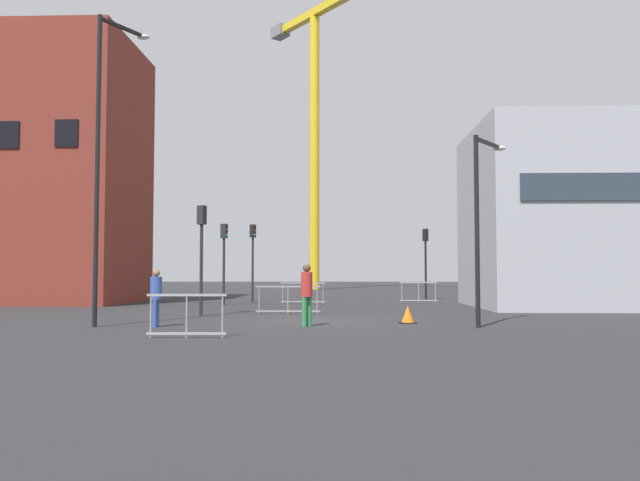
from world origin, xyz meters
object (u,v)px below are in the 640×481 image
object	(u,v)px
streetlamp_tall	(103,146)
pedestrian_waiting	(156,293)
traffic_cone_on_verge	(408,315)
traffic_light_median	(425,252)
streetlamp_short	(481,210)
traffic_light_island	(224,250)
traffic_light_verge	(253,250)
traffic_light_near	(201,242)
pedestrian_walking	(307,290)
construction_crane	(317,101)

from	to	relation	value
streetlamp_tall	pedestrian_waiting	size ratio (longest dim) A/B	5.53
traffic_cone_on_verge	traffic_light_median	bearing A→B (deg)	80.14
streetlamp_short	traffic_light_island	distance (m)	15.13
traffic_light_verge	traffic_cone_on_verge	xyz separation A→B (m)	(6.89, -13.84, -2.55)
streetlamp_tall	traffic_light_verge	size ratio (longest dim) A/B	2.23
streetlamp_short	traffic_light_near	size ratio (longest dim) A/B	1.39
streetlamp_tall	traffic_cone_on_verge	distance (m)	10.71
streetlamp_tall	traffic_light_island	size ratio (longest dim) A/B	2.37
traffic_light_near	streetlamp_short	bearing A→B (deg)	-24.47
traffic_light_island	pedestrian_waiting	bearing A→B (deg)	-89.00
traffic_light_verge	traffic_light_near	bearing A→B (deg)	-92.06
streetlamp_tall	traffic_cone_on_verge	world-z (taller)	streetlamp_tall
traffic_light_near	pedestrian_walking	bearing A→B (deg)	-46.09
traffic_light_near	streetlamp_tall	bearing A→B (deg)	-113.91
construction_crane	traffic_cone_on_verge	bearing A→B (deg)	-83.51
construction_crane	pedestrian_waiting	world-z (taller)	construction_crane
streetlamp_tall	pedestrian_walking	xyz separation A→B (m)	(6.14, 0.20, -4.31)
streetlamp_short	pedestrian_walking	xyz separation A→B (m)	(-5.20, -0.05, -2.38)
streetlamp_short	traffic_cone_on_verge	size ratio (longest dim) A/B	10.19
streetlamp_tall	pedestrian_waiting	xyz separation A→B (m)	(1.70, -0.10, -4.42)
construction_crane	streetlamp_short	size ratio (longest dim) A/B	4.66
streetlamp_tall	streetlamp_short	bearing A→B (deg)	1.27
construction_crane	traffic_light_verge	bearing A→B (deg)	-96.69
traffic_light_near	pedestrian_walking	size ratio (longest dim) A/B	2.20
traffic_light_island	streetlamp_short	bearing A→B (deg)	-49.33
streetlamp_tall	traffic_light_near	bearing A→B (deg)	66.09
traffic_light_near	pedestrian_waiting	xyz separation A→B (m)	(-0.30, -4.60, -1.75)
traffic_light_verge	traffic_light_island	distance (m)	3.74
traffic_light_verge	pedestrian_waiting	world-z (taller)	traffic_light_verge
traffic_light_verge	traffic_light_median	distance (m)	9.88
traffic_light_island	traffic_cone_on_verge	size ratio (longest dim) A/B	7.12
construction_crane	traffic_light_island	xyz separation A→B (m)	(-3.59, -26.63, -14.71)
streetlamp_tall	traffic_light_verge	bearing A→B (deg)	81.16
streetlamp_tall	pedestrian_walking	world-z (taller)	streetlamp_tall
construction_crane	traffic_light_verge	world-z (taller)	construction_crane
traffic_light_near	pedestrian_walking	xyz separation A→B (m)	(4.15, -4.31, -1.64)
construction_crane	pedestrian_walking	size ratio (longest dim) A/B	14.25
construction_crane	traffic_light_verge	xyz separation A→B (m)	(-2.70, -23.00, -14.57)
construction_crane	traffic_light_near	distance (m)	37.00
traffic_light_verge	traffic_light_island	xyz separation A→B (m)	(-0.90, -3.63, -0.14)
traffic_light_island	traffic_light_median	distance (m)	11.99
construction_crane	streetlamp_short	distance (m)	41.03
pedestrian_walking	traffic_light_near	bearing A→B (deg)	133.91
traffic_light_near	traffic_light_median	xyz separation A→B (m)	(10.05, 12.91, 0.00)
streetlamp_tall	traffic_light_median	distance (m)	21.34
construction_crane	streetlamp_short	bearing A→B (deg)	-80.68
streetlamp_tall	traffic_light_island	world-z (taller)	streetlamp_tall
streetlamp_short	traffic_light_median	distance (m)	17.19
traffic_cone_on_verge	construction_crane	bearing A→B (deg)	96.49
construction_crane	streetlamp_tall	size ratio (longest dim) A/B	2.82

